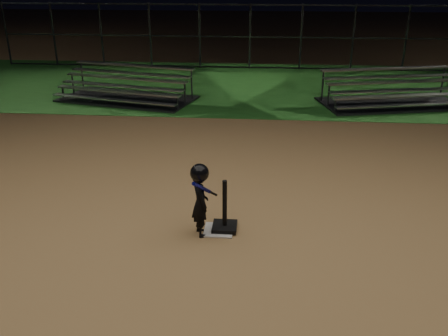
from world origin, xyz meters
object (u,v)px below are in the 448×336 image
Objects in this scene: bleacher_left at (127,94)px; bleacher_right at (391,98)px; child_batter at (200,198)px; batting_tee at (225,220)px; home_plate at (219,230)px.

bleacher_right is at bearing 14.52° from bleacher_left.
bleacher_left is (-3.32, 7.80, -0.42)m from child_batter.
batting_tee is at bearing -50.65° from bleacher_left.
home_plate is 0.10× the size of bleacher_right.
bleacher_left is at bearing 167.45° from bleacher_right.
child_batter is at bearing -53.31° from bleacher_left.
child_batter is at bearing -155.00° from batting_tee.
home_plate is 0.20m from batting_tee.
child_batter is 8.49m from bleacher_left.
home_plate is 0.55× the size of batting_tee.
bleacher_right is (4.66, 7.92, -0.41)m from child_batter.
child_batter is 0.27× the size of bleacher_left.
home_plate is at bearing -132.83° from bleacher_right.
bleacher_left is at bearing 115.70° from batting_tee.
bleacher_left is at bearing -1.24° from child_batter.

